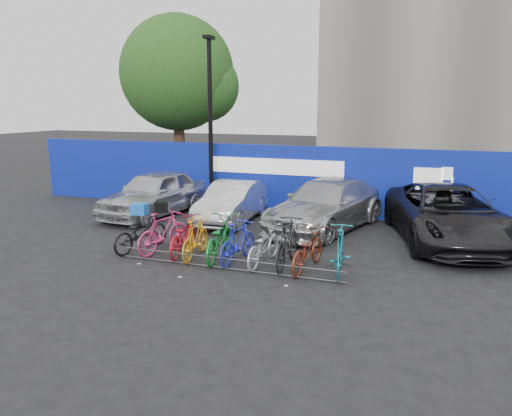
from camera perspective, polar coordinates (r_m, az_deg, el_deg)
The scene contains 21 objects.
ground at distance 12.30m, azimuth -2.23°, elevation -6.27°, with size 100.00×100.00×0.00m, color black.
hoarding at distance 17.58m, azimuth 5.24°, elevation 3.21°, with size 22.00×0.18×2.40m.
tree at distance 23.74m, azimuth -8.41°, elevation 14.70°, with size 5.40×5.20×7.80m.
lamppost at distance 17.94m, azimuth -5.24°, elevation 10.01°, with size 0.25×0.50×6.11m.
bike_rack at distance 11.73m, azimuth -3.36°, elevation -6.36°, with size 5.60×0.03×0.30m.
car_0 at distance 17.68m, azimuth -11.53°, elevation 1.68°, with size 1.85×4.60×1.57m, color #BABABF.
car_1 at distance 16.44m, azimuth -2.74°, elevation 0.69°, with size 1.38×3.95×1.30m, color silver.
car_2 at distance 15.58m, azimuth 8.02°, elevation 0.37°, with size 2.13×5.23×1.52m, color #A3A3A8.
car_3 at distance 14.90m, azimuth 21.03°, elevation -0.69°, with size 2.64×5.72×1.59m, color black.
bike_0 at distance 13.51m, azimuth -13.05°, elevation -2.74°, with size 0.65×1.88×0.99m, color black.
bike_1 at distance 13.20m, azimuth -10.57°, elevation -2.72°, with size 0.52×1.83×1.10m, color #CB3878.
bike_2 at distance 12.99m, azimuth -8.38°, elevation -3.14°, with size 0.66×1.88×0.99m, color #B4161F.
bike_3 at distance 12.62m, azimuth -6.92°, elevation -3.45°, with size 0.48×1.71×1.03m, color #FBAD18.
bike_4 at distance 12.49m, azimuth -4.26°, elevation -3.46°, with size 0.71×2.03×1.07m, color #137527.
bike_5 at distance 12.20m, azimuth -2.09°, elevation -3.90°, with size 0.48×1.72×1.03m, color #1F2DC2.
bike_6 at distance 12.04m, azimuth 0.84°, elevation -4.32°, with size 0.63×1.79×0.94m, color #AAADB2.
bike_7 at distance 11.88m, azimuth 3.58°, elevation -3.96°, with size 0.56×1.97×1.19m, color black.
bike_8 at distance 11.70m, azimuth 5.89°, elevation -4.76°, with size 0.65×1.87×0.98m, color maroon.
bike_9 at distance 11.55m, azimuth 9.60°, elevation -4.72°, with size 0.53×1.87×1.12m, color #16717E.
cargo_crate at distance 13.37m, azimuth -13.17°, elevation -0.10°, with size 0.40×0.31×0.29m, color blue.
cargo_topcase at distance 13.05m, azimuth -10.68°, elevation 0.18°, with size 0.36×0.32×0.26m, color black.
Camera 1 is at (4.48, -10.81, 3.81)m, focal length 35.00 mm.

